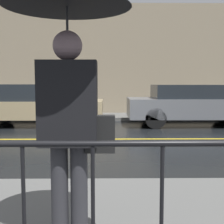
# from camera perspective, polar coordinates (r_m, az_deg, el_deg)

# --- Properties ---
(ground_plane) EXTENTS (80.00, 80.00, 0.00)m
(ground_plane) POSITION_cam_1_polar(r_m,az_deg,el_deg) (8.28, -2.72, -4.98)
(ground_plane) COLOR black
(sidewalk_far) EXTENTS (28.00, 2.05, 0.13)m
(sidewalk_far) POSITION_cam_1_polar(r_m,az_deg,el_deg) (13.06, -1.98, -0.86)
(sidewalk_far) COLOR #60605E
(sidewalk_far) RESTS_ON ground_plane
(lane_marking) EXTENTS (25.20, 0.12, 0.01)m
(lane_marking) POSITION_cam_1_polar(r_m,az_deg,el_deg) (8.28, -2.72, -4.96)
(lane_marking) COLOR gold
(lane_marking) RESTS_ON ground_plane
(building_storefront) EXTENTS (28.00, 0.30, 4.97)m
(building_storefront) POSITION_cam_1_polar(r_m,az_deg,el_deg) (14.20, -1.91, 9.41)
(building_storefront) COLOR gray
(building_storefront) RESTS_ON ground_plane
(railing_foreground) EXTENTS (12.00, 0.04, 1.03)m
(railing_foreground) POSITION_cam_1_polar(r_m,az_deg,el_deg) (1.91, -9.77, -16.43)
(railing_foreground) COLOR black
(railing_foreground) RESTS_ON sidewalk_near
(pedestrian) EXTENTS (1.02, 1.02, 2.17)m
(pedestrian) POSITION_cam_1_polar(r_m,az_deg,el_deg) (2.54, -8.01, 12.51)
(pedestrian) COLOR #333338
(pedestrian) RESTS_ON sidewalk_near
(car_tan) EXTENTS (4.48, 1.73, 1.43)m
(car_tan) POSITION_cam_1_polar(r_m,az_deg,el_deg) (11.09, -13.66, 1.33)
(car_tan) COLOR tan
(car_tan) RESTS_ON ground_plane
(car_grey) EXTENTS (4.40, 1.82, 1.42)m
(car_grey) POSITION_cam_1_polar(r_m,az_deg,el_deg) (11.18, 14.10, 1.38)
(car_grey) COLOR slate
(car_grey) RESTS_ON ground_plane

